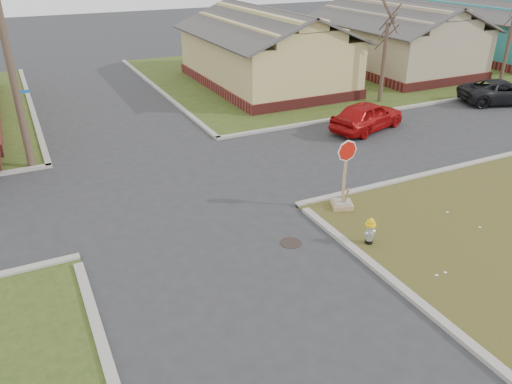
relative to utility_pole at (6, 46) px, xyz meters
name	(u,v)px	position (x,y,z in m)	size (l,w,h in m)	color
ground	(215,253)	(4.20, -8.90, -4.66)	(120.00, 120.00, 0.00)	#2A2A2D
verge_far_right	(398,62)	(26.20, 9.10, -4.64)	(37.00, 19.00, 0.05)	#2F4117
curbs	(164,185)	(4.20, -3.90, -4.66)	(80.00, 40.00, 0.12)	#9A968B
manhole	(291,243)	(6.40, -9.40, -4.66)	(0.64, 0.64, 0.01)	black
side_house_yellow	(265,49)	(14.20, 7.60, -2.47)	(7.60, 11.60, 4.70)	maroon
side_house_tan	(394,38)	(24.20, 7.60, -2.47)	(7.60, 11.60, 4.70)	maroon
side_house_teal	(496,28)	(34.20, 7.60, -2.47)	(7.60, 11.60, 4.70)	maroon
utility_pole	(6,46)	(0.00, 0.00, 0.00)	(1.80, 0.28, 9.00)	#433026
tree_mid_right	(383,63)	(18.20, 1.30, -2.51)	(0.22, 0.22, 4.20)	#433026
tree_far_right	(509,43)	(28.20, 1.60, -2.23)	(0.22, 0.22, 4.76)	#433026
fire_hydrant	(370,230)	(8.41, -10.46, -4.16)	(0.31, 0.31, 0.82)	black
stop_sign	(343,193)	(9.01, -8.25, -4.10)	(0.67, 0.66, 2.37)	tan
red_sedan	(367,116)	(14.63, -2.18, -3.96)	(1.65, 4.10, 1.40)	#A00B0B
dark_pickup	(502,92)	(24.12, -1.80, -4.03)	(2.11, 4.57, 1.27)	black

